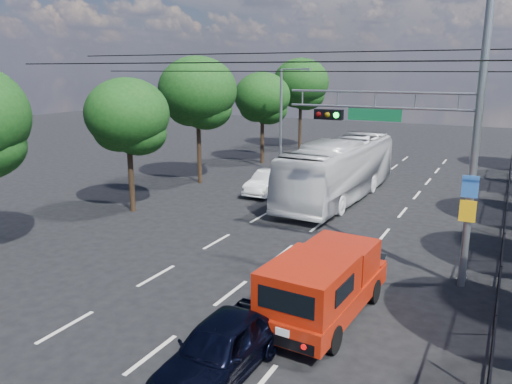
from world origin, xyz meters
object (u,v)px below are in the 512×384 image
Objects in this scene: red_pickup at (324,283)px; navy_hatchback at (220,348)px; white_van at (268,182)px; signal_mast at (436,126)px; white_bus at (339,170)px.

navy_hatchback is at bearing -107.93° from red_pickup.
white_van is at bearing 122.00° from red_pickup.
red_pickup is at bearing -59.13° from white_van.
navy_hatchback reaches higher than white_van.
signal_mast is at bearing 63.66° from red_pickup.
white_van is (-7.97, 12.75, -0.43)m from red_pickup.
signal_mast reaches higher than navy_hatchback.
red_pickup is 1.37× the size of navy_hatchback.
signal_mast reaches higher than white_van.
navy_hatchback is 1.02× the size of white_van.
navy_hatchback is (-1.20, -3.72, -0.39)m from red_pickup.
signal_mast is 11.59m from white_bus.
white_bus is 2.92× the size of white_van.
signal_mast is 0.81× the size of white_bus.
white_bus is at bearing 100.01° from navy_hatchback.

